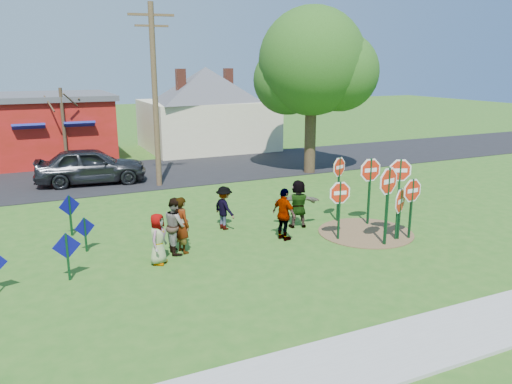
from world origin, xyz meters
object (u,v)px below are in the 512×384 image
Objects in this scene: leafy_tree at (314,67)px; person_a at (158,239)px; stop_sign_d at (370,175)px; stop_sign_a at (388,189)px; stop_sign_b at (339,173)px; person_b at (182,225)px; utility_pole at (155,93)px; suv at (91,166)px; stop_sign_c at (399,181)px.

person_a is at bearing -139.50° from leafy_tree.
leafy_tree reaches higher than stop_sign_d.
stop_sign_d is at bearing -50.69° from person_a.
stop_sign_a is 1.05× the size of stop_sign_d.
leafy_tree is at bearing 43.69° from stop_sign_b.
leafy_tree is (2.75, 8.46, 3.60)m from stop_sign_d.
stop_sign_d reaches higher than person_b.
stop_sign_a is 11.98m from utility_pole.
suv is at bearing -4.98° from person_b.
utility_pole is (-4.51, 10.82, 2.47)m from stop_sign_a.
person_b is (0.89, 0.58, 0.12)m from person_a.
stop_sign_b is at bearing -114.65° from leafy_tree.
stop_sign_c is 0.56× the size of suv.
stop_sign_a reaches higher than person_a.
stop_sign_c is (0.64, 0.24, 0.14)m from stop_sign_a.
suv is (-7.97, 12.31, -1.08)m from stop_sign_c.
utility_pole reaches higher than stop_sign_c.
leafy_tree is (10.88, -2.16, 4.51)m from suv.
suv is (-7.34, 9.87, -0.91)m from stop_sign_b.
stop_sign_a is 0.70m from stop_sign_c.
leafy_tree is (3.55, 10.40, 3.57)m from stop_sign_a.
person_b is (-5.98, -0.60, -0.94)m from stop_sign_b.
stop_sign_c reaches higher than suv.
stop_sign_a is 1.07× the size of stop_sign_b.
person_b is at bearing -99.53° from utility_pole.
leafy_tree reaches higher than stop_sign_c.
stop_sign_b reaches higher than suv.
person_a is (-7.66, -0.43, -1.06)m from stop_sign_d.
person_a is (-6.87, -1.18, -1.06)m from stop_sign_b.
stop_sign_c is at bearing -105.99° from leafy_tree.
stop_sign_b is 2.53m from stop_sign_c.
stop_sign_c is 6.96m from person_b.
person_b is 9.51m from utility_pole.
person_b is at bearing 145.57° from stop_sign_a.
leafy_tree is at bearing -13.39° from person_a.
utility_pole reaches higher than stop_sign_b.
person_a is 10.25m from utility_pole.
stop_sign_c reaches higher than stop_sign_d.
stop_sign_b reaches higher than person_a.
leafy_tree is at bearing -3.01° from utility_pole.
stop_sign_a is at bearing -108.86° from leafy_tree.
utility_pole is at bearing -114.93° from suv.
stop_sign_c reaches higher than stop_sign_a.
stop_sign_d reaches higher than person_a.
person_a is 14.46m from leafy_tree.
person_a is 0.86× the size of person_b.
suv is 4.75m from utility_pole.
stop_sign_b is at bearing -60.97° from utility_pole.
person_a is 0.18× the size of utility_pole.
stop_sign_b is at bearing 138.94° from stop_sign_d.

